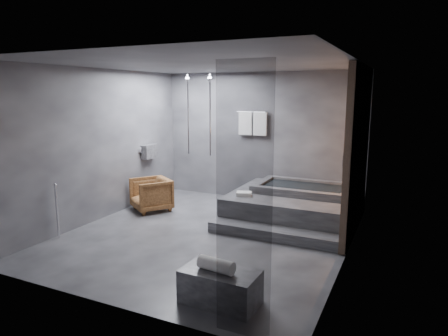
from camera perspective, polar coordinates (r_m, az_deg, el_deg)
The scene contains 7 objects.
room at distance 6.51m, azimuth 1.68°, elevation 5.16°, with size 5.00×5.04×2.82m.
tub_deck at distance 7.70m, azimuth 9.74°, elevation -5.36°, with size 2.20×2.00×0.50m, color #313133.
tub_step at distance 6.67m, azimuth 6.93°, elevation -9.27°, with size 2.20×0.36×0.18m, color #313133.
concrete_bench at distance 4.72m, azimuth -0.54°, elevation -16.59°, with size 0.87×0.48×0.39m, color #323234.
driftwood_chair at distance 8.24m, azimuth -10.38°, elevation -3.73°, with size 0.71×0.73×0.66m, color #442611.
rolled_towel at distance 4.58m, azimuth -1.12°, elevation -13.68°, with size 0.15×0.15×0.43m, color white.
deck_towel at distance 7.33m, azimuth 2.87°, elevation -3.71°, with size 0.27×0.20×0.07m, color white.
Camera 1 is at (2.98, -5.70, 2.36)m, focal length 32.00 mm.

